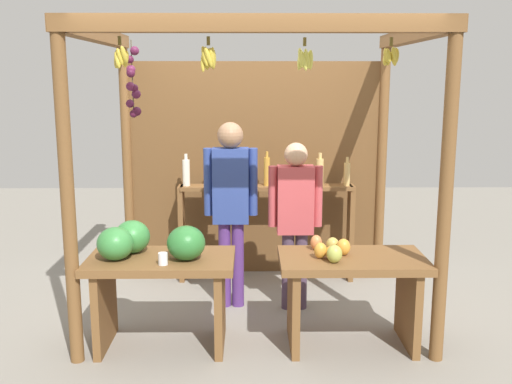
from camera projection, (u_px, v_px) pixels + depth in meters
ground_plane at (256, 307)px, 5.38m from camera, size 12.00×12.00×0.00m
market_stall at (255, 143)px, 5.55m from camera, size 2.80×2.15×2.49m
fruit_counter_left at (155, 267)px, 4.50m from camera, size 1.13×0.64×0.98m
fruit_counter_right at (350, 281)px, 4.54m from camera, size 1.13×0.64×0.86m
bottle_shelf_unit at (266, 205)px, 5.98m from camera, size 1.79×0.22×1.35m
vendor_man at (231, 197)px, 5.24m from camera, size 0.48×0.23×1.70m
vendor_woman at (295, 212)px, 5.20m from camera, size 0.48×0.21×1.52m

